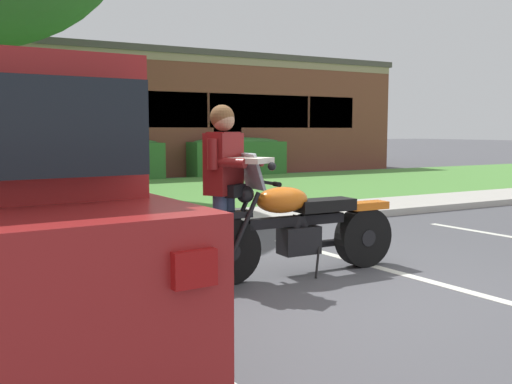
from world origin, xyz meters
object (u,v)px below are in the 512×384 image
(motorcycle, at_px, (307,227))
(hedge_center_left, at_px, (106,159))
(handbag, at_px, (216,278))
(hedge_center_right, at_px, (237,156))
(brick_building, at_px, (57,115))
(rider_person, at_px, (226,179))

(motorcycle, relative_size, hedge_center_left, 0.69)
(handbag, height_order, hedge_center_left, hedge_center_left)
(hedge_center_left, distance_m, hedge_center_right, 4.19)
(motorcycle, relative_size, hedge_center_right, 0.71)
(hedge_center_right, xyz_separation_m, brick_building, (-4.58, 5.11, 1.36))
(hedge_center_right, bearing_deg, brick_building, 131.86)
(handbag, xyz_separation_m, brick_building, (1.63, 16.89, 1.87))
(hedge_center_right, relative_size, brick_building, 0.14)
(hedge_center_left, height_order, brick_building, brick_building)
(motorcycle, distance_m, brick_building, 16.74)
(motorcycle, xyz_separation_m, hedge_center_left, (0.90, 11.55, 0.16))
(rider_person, distance_m, hedge_center_right, 12.94)
(motorcycle, xyz_separation_m, rider_person, (-0.88, 0.08, 0.52))
(handbag, bearing_deg, rider_person, 50.85)
(rider_person, bearing_deg, handbag, -129.15)
(motorcycle, relative_size, brick_building, 0.10)
(rider_person, height_order, hedge_center_left, rider_person)
(rider_person, relative_size, brick_building, 0.07)
(motorcycle, distance_m, rider_person, 1.03)
(hedge_center_right, distance_m, brick_building, 7.00)
(rider_person, relative_size, hedge_center_left, 0.53)
(handbag, height_order, brick_building, brick_building)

